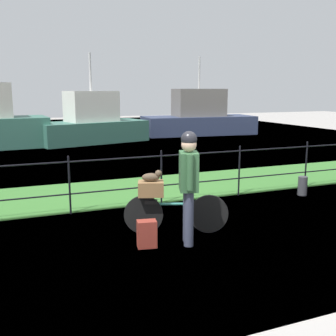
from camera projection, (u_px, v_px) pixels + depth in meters
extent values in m
plane|color=#9E9993|center=(214.00, 241.00, 6.13)|extent=(60.00, 60.00, 0.00)
cube|color=#38702D|center=(142.00, 189.00, 9.29)|extent=(27.00, 2.40, 0.03)
plane|color=slate|center=(74.00, 142.00, 17.74)|extent=(30.00, 30.00, 0.00)
cylinder|color=black|center=(70.00, 185.00, 7.38)|extent=(0.04, 0.04, 1.09)
cylinder|color=black|center=(161.00, 178.00, 8.05)|extent=(0.04, 0.04, 1.09)
cylinder|color=black|center=(239.00, 171.00, 8.72)|extent=(0.04, 0.04, 1.09)
cylinder|color=black|center=(306.00, 165.00, 9.38)|extent=(0.04, 0.04, 1.09)
cylinder|color=black|center=(161.00, 186.00, 8.08)|extent=(18.00, 0.03, 0.03)
cylinder|color=black|center=(161.00, 156.00, 7.97)|extent=(18.00, 0.03, 0.03)
cylinder|color=black|center=(209.00, 214.00, 6.46)|extent=(0.60, 0.25, 0.62)
cylinder|color=black|center=(144.00, 215.00, 6.42)|extent=(0.60, 0.25, 0.62)
cylinder|color=#337F70|center=(176.00, 204.00, 6.41)|extent=(0.78, 0.32, 0.04)
cube|color=black|center=(151.00, 202.00, 6.39)|extent=(0.22, 0.15, 0.06)
cube|color=slate|center=(151.00, 196.00, 6.37)|extent=(0.39, 0.27, 0.02)
cube|color=brown|center=(151.00, 189.00, 6.35)|extent=(0.47, 0.41, 0.23)
ellipsoid|color=#4C3D2D|center=(151.00, 177.00, 6.31)|extent=(0.31, 0.23, 0.13)
sphere|color=#4C3D2D|center=(158.00, 174.00, 6.30)|extent=(0.11, 0.11, 0.11)
cylinder|color=#383D51|center=(188.00, 215.00, 6.08)|extent=(0.14, 0.14, 0.82)
cylinder|color=#383D51|center=(189.00, 219.00, 5.89)|extent=(0.14, 0.14, 0.82)
cube|color=#2D5633|center=(189.00, 171.00, 5.86)|extent=(0.38, 0.46, 0.56)
cylinder|color=#2D5633|center=(187.00, 166.00, 6.07)|extent=(0.10, 0.10, 0.50)
cylinder|color=#2D5633|center=(190.00, 172.00, 5.63)|extent=(0.10, 0.10, 0.50)
sphere|color=tan|center=(189.00, 144.00, 5.78)|extent=(0.22, 0.22, 0.22)
sphere|color=black|center=(189.00, 139.00, 5.77)|extent=(0.23, 0.23, 0.23)
cube|color=maroon|center=(147.00, 234.00, 5.88)|extent=(0.31, 0.23, 0.40)
cylinder|color=#38383D|center=(302.00, 186.00, 8.81)|extent=(0.20, 0.20, 0.41)
cube|color=#2D3856|center=(198.00, 125.00, 21.06)|extent=(5.88, 2.74, 0.94)
cube|color=slate|center=(199.00, 103.00, 20.84)|extent=(2.64, 1.79, 1.39)
cylinder|color=#B2B2B2|center=(199.00, 73.00, 20.56)|extent=(0.10, 0.10, 1.60)
cube|color=#336656|center=(92.00, 132.00, 17.72)|extent=(5.06, 3.01, 0.92)
cube|color=silver|center=(91.00, 106.00, 17.51)|extent=(2.35, 1.80, 1.30)
cylinder|color=#B2B2B2|center=(90.00, 72.00, 17.24)|extent=(0.10, 0.10, 1.60)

